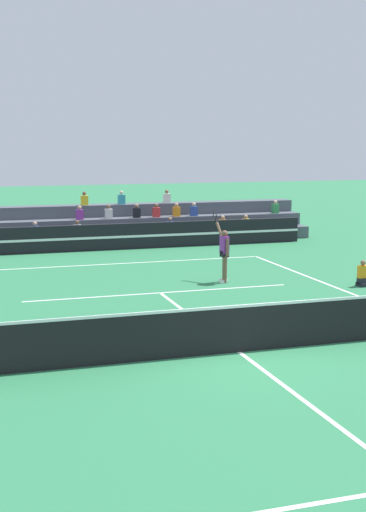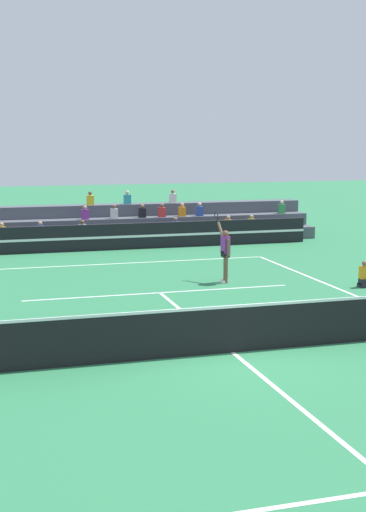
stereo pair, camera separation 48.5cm
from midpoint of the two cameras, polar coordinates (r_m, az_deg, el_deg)
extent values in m
plane|color=#2D7A4C|center=(15.75, 4.88, -7.70)|extent=(120.00, 120.00, 0.00)
cube|color=white|center=(26.91, -4.22, -0.58)|extent=(11.00, 0.10, 0.01)
cube|color=white|center=(21.68, -1.21, -2.95)|extent=(8.25, 0.10, 0.01)
cube|color=white|center=(15.75, 4.88, -7.69)|extent=(0.10, 12.85, 0.01)
cube|color=black|center=(15.61, 4.90, -5.95)|extent=(11.90, 0.02, 1.00)
cube|color=white|center=(15.48, 4.93, -4.05)|extent=(11.90, 0.04, 0.06)
cube|color=black|center=(30.22, -5.60, 1.53)|extent=(18.00, 0.24, 1.10)
cube|color=white|center=(30.09, -5.56, 1.49)|extent=(18.00, 0.02, 0.10)
cube|color=#4C515B|center=(31.50, -6.02, 1.33)|extent=(20.10, 0.95, 0.55)
cube|color=#B2B2B7|center=(31.13, -7.60, 2.12)|extent=(0.32, 0.22, 0.44)
sphere|color=brown|center=(31.09, -7.61, 2.71)|extent=(0.18, 0.18, 0.18)
cube|color=#2D4CA5|center=(30.92, -10.89, 1.99)|extent=(0.32, 0.22, 0.44)
sphere|color=tan|center=(30.88, -10.91, 2.58)|extent=(0.18, 0.18, 0.18)
cube|color=yellow|center=(33.19, 5.92, 2.59)|extent=(0.32, 0.22, 0.44)
sphere|color=tan|center=(33.16, 5.93, 3.14)|extent=(0.18, 0.18, 0.18)
cube|color=orange|center=(32.78, 4.07, 2.54)|extent=(0.32, 0.22, 0.44)
sphere|color=tan|center=(32.75, 4.07, 3.09)|extent=(0.18, 0.18, 0.18)
cube|color=#2D4CA5|center=(32.01, -0.19, 2.40)|extent=(0.32, 0.22, 0.44)
sphere|color=#9E7051|center=(31.97, -0.19, 2.97)|extent=(0.18, 0.18, 0.18)
cube|color=yellow|center=(30.82, -13.85, 1.86)|extent=(0.32, 0.22, 0.44)
sphere|color=tan|center=(30.78, -13.87, 2.45)|extent=(0.18, 0.18, 0.18)
cube|color=#4C515B|center=(32.39, -6.33, 2.03)|extent=(20.10, 0.95, 1.10)
cube|color=orange|center=(33.02, 0.35, 3.57)|extent=(0.32, 0.22, 0.44)
sphere|color=tan|center=(32.99, 0.35, 4.12)|extent=(0.18, 0.18, 0.18)
cube|color=purple|center=(32.04, -7.41, 3.32)|extent=(0.32, 0.22, 0.44)
sphere|color=tan|center=(32.01, -7.42, 3.89)|extent=(0.18, 0.18, 0.18)
cube|color=#2D4CA5|center=(33.27, 1.75, 3.60)|extent=(0.32, 0.22, 0.44)
sphere|color=beige|center=(33.24, 1.75, 4.15)|extent=(0.18, 0.18, 0.18)
cube|color=black|center=(32.53, -2.86, 3.47)|extent=(0.32, 0.22, 0.44)
sphere|color=#9E7051|center=(32.50, -2.86, 4.03)|extent=(0.18, 0.18, 0.18)
cube|color=#338C4C|center=(34.76, 8.29, 3.75)|extent=(0.32, 0.22, 0.44)
sphere|color=beige|center=(34.73, 8.30, 4.28)|extent=(0.18, 0.18, 0.18)
cube|color=silver|center=(32.26, -5.10, 3.40)|extent=(0.32, 0.22, 0.44)
sphere|color=brown|center=(32.23, -5.11, 3.96)|extent=(0.18, 0.18, 0.18)
cube|color=red|center=(32.76, -1.27, 3.52)|extent=(0.32, 0.22, 0.44)
sphere|color=brown|center=(32.73, -1.27, 4.08)|extent=(0.18, 0.18, 0.18)
cube|color=#4C515B|center=(33.29, -6.62, 2.69)|extent=(20.10, 0.95, 1.65)
cube|color=yellow|center=(32.98, -7.01, 4.45)|extent=(0.32, 0.22, 0.44)
sphere|color=brown|center=(32.96, -7.02, 5.00)|extent=(0.18, 0.18, 0.18)
cube|color=teal|center=(33.30, -4.06, 4.54)|extent=(0.32, 0.22, 0.44)
sphere|color=beige|center=(33.28, -4.06, 5.09)|extent=(0.18, 0.18, 0.18)
cube|color=silver|center=(33.83, -0.41, 4.64)|extent=(0.32, 0.22, 0.44)
sphere|color=brown|center=(33.80, -0.42, 5.18)|extent=(0.18, 0.18, 0.18)
cube|color=black|center=(23.27, 14.84, -2.28)|extent=(0.28, 0.36, 0.12)
cube|color=black|center=(23.25, 14.85, -1.99)|extent=(0.28, 0.24, 0.18)
cube|color=orange|center=(23.20, 14.88, -1.28)|extent=(0.30, 0.18, 0.40)
sphere|color=brown|center=(23.15, 14.91, -0.58)|extent=(0.17, 0.17, 0.17)
cylinder|color=brown|center=(23.12, 4.05, -1.08)|extent=(0.14, 0.14, 0.90)
cylinder|color=brown|center=(23.35, 4.02, -0.97)|extent=(0.14, 0.14, 0.90)
cube|color=black|center=(23.14, 4.01, 0.16)|extent=(0.21, 0.33, 0.20)
cube|color=purple|center=(23.10, 4.02, 0.90)|extent=(0.22, 0.37, 0.56)
sphere|color=brown|center=(23.05, 4.03, 1.78)|extent=(0.22, 0.22, 0.22)
cube|color=white|center=(23.18, 3.94, -2.07)|extent=(0.26, 0.13, 0.09)
cube|color=white|center=(23.41, 3.92, -1.95)|extent=(0.26, 0.13, 0.09)
cylinder|color=brown|center=(22.89, 4.25, 0.67)|extent=(0.09, 0.09, 0.56)
cylinder|color=brown|center=(23.43, 3.63, 2.09)|extent=(0.11, 0.49, 0.49)
cylinder|color=black|center=(23.66, 3.38, 2.86)|extent=(0.04, 0.18, 0.18)
torus|color=black|center=(23.76, 3.27, 3.20)|extent=(0.05, 0.44, 0.44)
sphere|color=#C6DB33|center=(19.38, 3.80, -4.35)|extent=(0.07, 0.07, 0.07)
camera|label=1|loc=(0.24, -89.36, 0.10)|focal=50.00mm
camera|label=2|loc=(0.24, 90.64, -0.10)|focal=50.00mm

